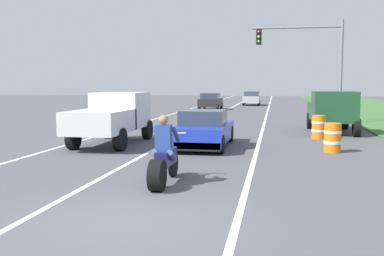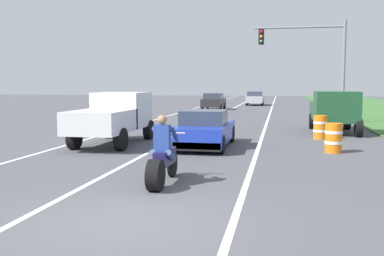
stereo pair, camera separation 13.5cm
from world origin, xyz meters
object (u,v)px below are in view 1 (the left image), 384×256
Objects in this scene: motorcycle_with_rider at (164,159)px; pickup_truck_left_lane_white at (113,116)px; sports_car_blue at (204,130)px; traffic_light_mast_near at (312,54)px; construction_barrel_nearest at (333,138)px; distant_car_further_ahead at (252,98)px; construction_barrel_mid at (319,127)px; distant_car_far_ahead at (211,101)px; pickup_truck_right_shoulder_dark_green at (332,109)px.

motorcycle_with_rider is 0.46× the size of pickup_truck_left_lane_white.
traffic_light_mast_near reaches higher than sports_car_blue.
sports_car_blue reaches higher than construction_barrel_nearest.
traffic_light_mast_near is 6.00× the size of construction_barrel_nearest.
motorcycle_with_rider is 0.55× the size of distant_car_further_ahead.
construction_barrel_mid is 0.25× the size of distant_car_far_ahead.
distant_car_far_ahead is at bearing 88.96° from pickup_truck_left_lane_white.
construction_barrel_mid is 29.71m from distant_car_further_ahead.
distant_car_far_ahead is 9.72m from distant_car_further_ahead.
pickup_truck_right_shoulder_dark_green is 0.80× the size of traffic_light_mast_near.
traffic_light_mast_near is at bearing 88.16° from construction_barrel_mid.
construction_barrel_mid is at bearing -91.84° from traffic_light_mast_near.
pickup_truck_right_shoulder_dark_green is at bearing 33.97° from pickup_truck_left_lane_white.
traffic_light_mast_near reaches higher than motorcycle_with_rider.
traffic_light_mast_near is at bearing 97.01° from pickup_truck_right_shoulder_dark_green.
motorcycle_with_rider is 13.37m from pickup_truck_right_shoulder_dark_green.
pickup_truck_right_shoulder_dark_green is 6.62m from construction_barrel_nearest.
pickup_truck_right_shoulder_dark_green reaches higher than distant_car_further_ahead.
traffic_light_mast_near is at bearing 89.31° from construction_barrel_nearest.
sports_car_blue is (-0.08, 6.28, 0.04)m from motorcycle_with_rider.
pickup_truck_right_shoulder_dark_green is at bearing 67.25° from motorcycle_with_rider.
motorcycle_with_rider is 10.49m from construction_barrel_mid.
motorcycle_with_rider is at bearing -83.82° from distant_car_far_ahead.
pickup_truck_right_shoulder_dark_green is 4.80× the size of construction_barrel_mid.
pickup_truck_left_lane_white reaches higher than motorcycle_with_rider.
pickup_truck_right_shoulder_dark_green reaches higher than sports_car_blue.
traffic_light_mast_near is 1.50× the size of distant_car_further_ahead.
sports_car_blue is 4.30× the size of construction_barrel_nearest.
pickup_truck_left_lane_white is at bearing 119.76° from motorcycle_with_rider.
motorcycle_with_rider is at bearing -60.24° from pickup_truck_left_lane_white.
construction_barrel_nearest is at bearing -4.30° from pickup_truck_left_lane_white.
construction_barrel_mid is (-0.25, -7.63, -3.53)m from traffic_light_mast_near.
construction_barrel_mid is 21.59m from distant_car_far_ahead.
traffic_light_mast_near is (4.57, 17.19, 3.45)m from motorcycle_with_rider.
pickup_truck_right_shoulder_dark_green reaches higher than motorcycle_with_rider.
pickup_truck_right_shoulder_dark_green is 27.14m from distant_car_further_ahead.
motorcycle_with_rider reaches higher than construction_barrel_mid.
pickup_truck_left_lane_white is 32.78m from distant_car_further_ahead.
sports_car_blue is 4.30× the size of construction_barrel_mid.
pickup_truck_right_shoulder_dark_green is 19.38m from distant_car_far_ahead.
traffic_light_mast_near reaches higher than pickup_truck_right_shoulder_dark_green.
pickup_truck_left_lane_white is at bearing 178.41° from sports_car_blue.
construction_barrel_nearest is at bearing -88.37° from construction_barrel_mid.
construction_barrel_mid is at bearing -69.54° from distant_car_far_ahead.
traffic_light_mast_near reaches higher than pickup_truck_left_lane_white.
pickup_truck_left_lane_white reaches higher than distant_car_far_ahead.
motorcycle_with_rider reaches higher than sports_car_blue.
distant_car_further_ahead is (3.63, 32.58, -0.33)m from pickup_truck_left_lane_white.
sports_car_blue is 1.08× the size of distant_car_far_ahead.
distant_car_far_ahead is at bearing 96.18° from motorcycle_with_rider.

